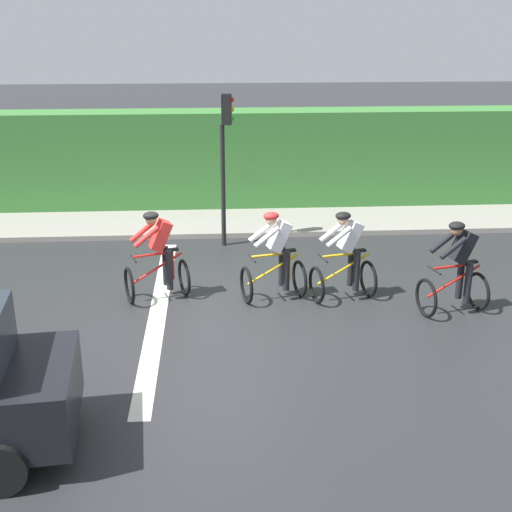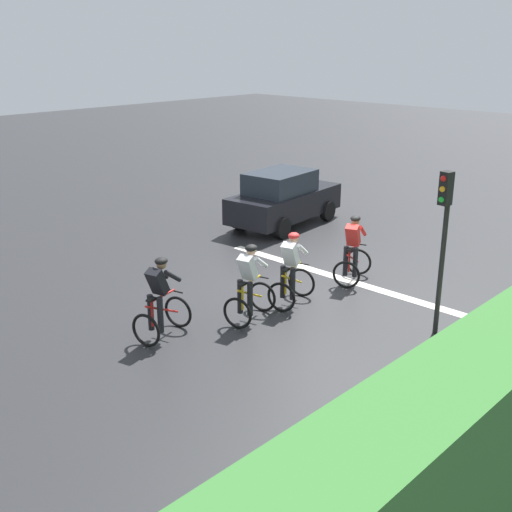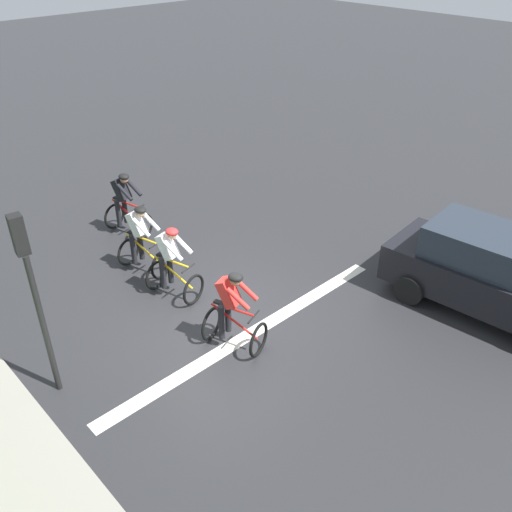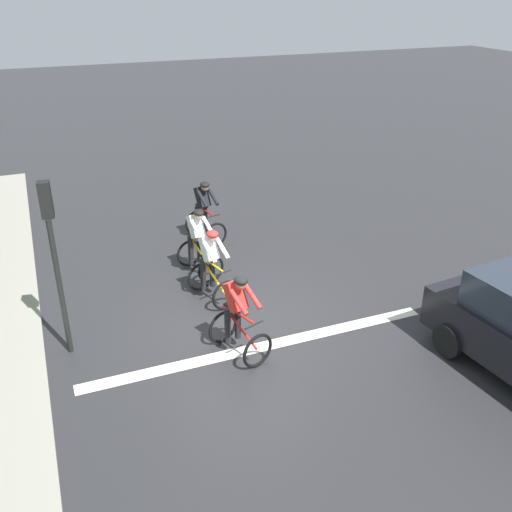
# 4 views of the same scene
# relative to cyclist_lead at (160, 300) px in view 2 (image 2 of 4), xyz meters

# --- Properties ---
(ground_plane) EXTENTS (80.00, 80.00, 0.00)m
(ground_plane) POSITION_rel_cyclist_lead_xyz_m (-0.45, -4.25, -0.80)
(ground_plane) COLOR #28282B
(sidewalk_kerb) EXTENTS (2.80, 19.58, 0.12)m
(sidewalk_kerb) POSITION_rel_cyclist_lead_xyz_m (-5.74, -2.25, -0.74)
(sidewalk_kerb) COLOR gray
(sidewalk_kerb) RESTS_ON ground
(road_marking_stop_line) EXTENTS (7.00, 0.30, 0.01)m
(road_marking_stop_line) POSITION_rel_cyclist_lead_xyz_m (-0.45, -5.15, -0.79)
(road_marking_stop_line) COLOR silver
(road_marking_stop_line) RESTS_ON ground
(cyclist_lead) EXTENTS (0.91, 1.21, 1.66)m
(cyclist_lead) POSITION_rel_cyclist_lead_xyz_m (0.00, 0.00, 0.00)
(cyclist_lead) COLOR black
(cyclist_lead) RESTS_ON ground
(cyclist_second) EXTENTS (0.91, 1.21, 1.66)m
(cyclist_second) POSITION_rel_cyclist_lead_xyz_m (-0.70, -1.79, 0.00)
(cyclist_second) COLOR black
(cyclist_second) RESTS_ON ground
(cyclist_mid) EXTENTS (0.93, 1.21, 1.66)m
(cyclist_mid) POSITION_rel_cyclist_lead_xyz_m (-0.78, -3.05, 0.00)
(cyclist_mid) COLOR black
(cyclist_mid) RESTS_ON ground
(cyclist_fourth) EXTENTS (0.99, 1.24, 1.66)m
(cyclist_fourth) POSITION_rel_cyclist_lead_xyz_m (-0.94, -5.15, 0.00)
(cyclist_fourth) COLOR black
(cyclist_fourth) RESTS_ON ground
(car_black) EXTENTS (2.19, 4.25, 1.76)m
(car_black) POSITION_rel_cyclist_lead_xyz_m (3.62, -7.79, 0.08)
(car_black) COLOR black
(car_black) RESTS_ON ground
(traffic_light_near_crossing) EXTENTS (0.23, 0.31, 3.34)m
(traffic_light_near_crossing) POSITION_rel_cyclist_lead_xyz_m (-3.87, -3.87, 1.43)
(traffic_light_near_crossing) COLOR black
(traffic_light_near_crossing) RESTS_ON ground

